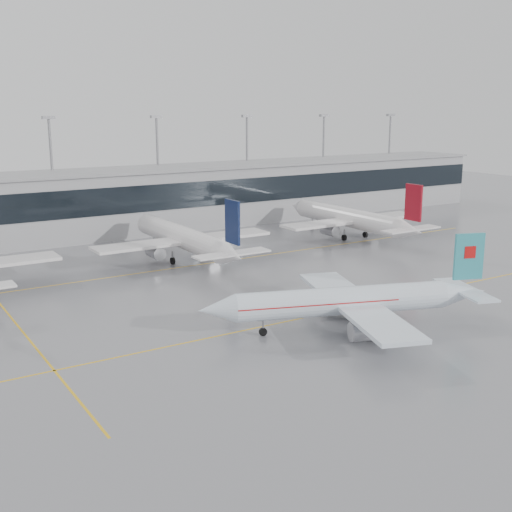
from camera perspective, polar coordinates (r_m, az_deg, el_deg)
ground at (r=76.33m, az=4.84°, el=-5.38°), size 320.00×320.00×0.00m
taxi_line_main at (r=76.33m, az=4.84°, el=-5.37°), size 120.00×0.25×0.01m
taxi_line_north at (r=100.89m, az=-5.47°, el=-0.82°), size 120.00×0.25×0.01m
taxi_line_cross at (r=77.70m, az=-20.41°, el=-5.84°), size 0.25×60.00×0.01m
terminal at (r=128.67m, az=-12.03°, el=4.67°), size 180.00×15.00×12.00m
terminal_glass at (r=121.47m, az=-10.81°, el=4.96°), size 180.00×0.20×5.00m
terminal_roof at (r=127.95m, az=-12.16°, el=7.42°), size 182.00×16.00×0.40m
light_masts at (r=133.48m, az=-13.09°, el=8.09°), size 156.40×1.00×22.60m
air_canada_jet at (r=71.81m, az=8.64°, el=-3.99°), size 32.66×26.09×10.24m
parked_jet_c at (r=103.32m, az=-6.45°, el=1.59°), size 29.64×36.96×11.72m
parked_jet_d at (r=122.39m, az=8.46°, el=3.31°), size 29.64×36.96×11.72m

